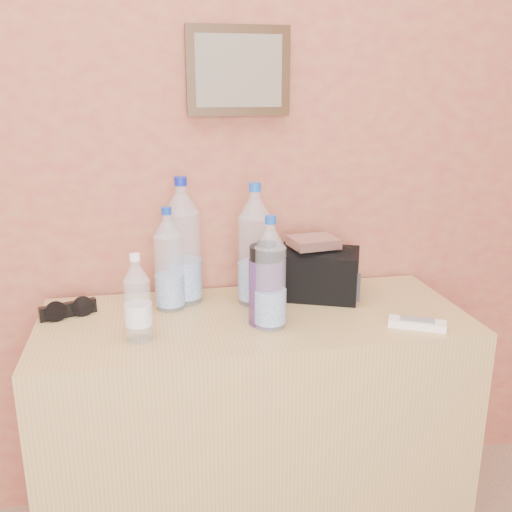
{
  "coord_description": "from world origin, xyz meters",
  "views": [
    {
      "loc": [
        0.0,
        0.28,
        1.36
      ],
      "look_at": [
        0.28,
        1.71,
        0.92
      ],
      "focal_mm": 40.0,
      "sensor_mm": 36.0,
      "label": 1
    }
  ],
  "objects": [
    {
      "name": "pet_small",
      "position": [
        -0.03,
        1.63,
        0.84
      ],
      "size": [
        0.07,
        0.07,
        0.23
      ],
      "rotation": [
        0.0,
        0.0,
        -0.41
      ],
      "color": "silver",
      "rests_on": "dresser"
    },
    {
      "name": "nalgene_bottle",
      "position": [
        0.3,
        1.67,
        0.85
      ],
      "size": [
        0.09,
        0.09,
        0.23
      ],
      "rotation": [
        0.0,
        0.0,
        -0.3
      ],
      "color": "#5F2F80",
      "rests_on": "dresser"
    },
    {
      "name": "sunglasses",
      "position": [
        -0.23,
        1.83,
        0.76
      ],
      "size": [
        0.17,
        0.11,
        0.04
      ],
      "primitive_type": null,
      "rotation": [
        0.0,
        0.0,
        0.36
      ],
      "color": "black",
      "rests_on": "dresser"
    },
    {
      "name": "pet_large_d",
      "position": [
        0.31,
        1.65,
        0.88
      ],
      "size": [
        0.08,
        0.08,
        0.3
      ],
      "rotation": [
        0.0,
        0.0,
        0.18
      ],
      "color": "silver",
      "rests_on": "dresser"
    },
    {
      "name": "dresser",
      "position": [
        0.28,
        1.73,
        0.37
      ],
      "size": [
        1.19,
        0.49,
        0.74
      ],
      "primitive_type": "cube",
      "color": "tan",
      "rests_on": "ground"
    },
    {
      "name": "pet_large_b",
      "position": [
        0.3,
        1.83,
        0.9
      ],
      "size": [
        0.1,
        0.1,
        0.36
      ],
      "rotation": [
        0.0,
        0.0,
        0.0
      ],
      "color": "silver",
      "rests_on": "dresser"
    },
    {
      "name": "foil_packet",
      "position": [
        0.48,
        1.84,
        0.92
      ],
      "size": [
        0.15,
        0.13,
        0.03
      ],
      "primitive_type": "cube",
      "rotation": [
        0.0,
        0.0,
        0.14
      ],
      "color": "silver",
      "rests_on": "toiletry_bag"
    },
    {
      "name": "pet_large_c",
      "position": [
        0.1,
        1.88,
        0.91
      ],
      "size": [
        0.1,
        0.1,
        0.37
      ],
      "rotation": [
        0.0,
        0.0,
        0.28
      ],
      "color": "silver",
      "rests_on": "dresser"
    },
    {
      "name": "pet_large_a",
      "position": [
        0.06,
        1.83,
        0.87
      ],
      "size": [
        0.08,
        0.08,
        0.3
      ],
      "rotation": [
        0.0,
        0.0,
        -0.28
      ],
      "color": "silver",
      "rests_on": "dresser"
    },
    {
      "name": "ac_remote",
      "position": [
        0.69,
        1.57,
        0.75
      ],
      "size": [
        0.15,
        0.11,
        0.02
      ],
      "primitive_type": "cube",
      "rotation": [
        0.0,
        0.0,
        -0.48
      ],
      "color": "white",
      "rests_on": "dresser"
    },
    {
      "name": "toiletry_bag",
      "position": [
        0.5,
        1.85,
        0.82
      ],
      "size": [
        0.28,
        0.25,
        0.16
      ],
      "primitive_type": null,
      "rotation": [
        0.0,
        0.0,
        -0.39
      ],
      "color": "black",
      "rests_on": "dresser"
    },
    {
      "name": "picture_frame",
      "position": [
        0.28,
        1.98,
        1.4
      ],
      "size": [
        0.3,
        0.03,
        0.25
      ],
      "primitive_type": null,
      "color": "#382311",
      "rests_on": "room_shell"
    }
  ]
}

